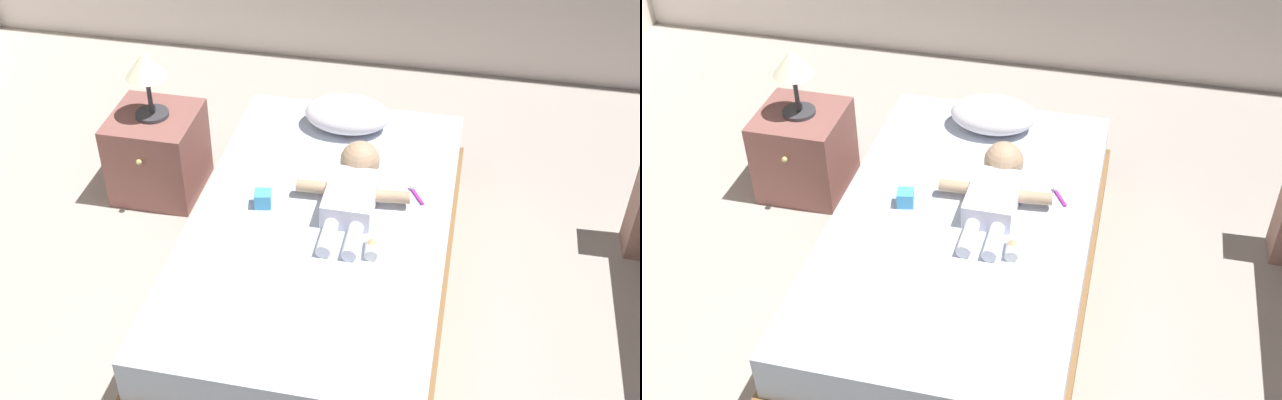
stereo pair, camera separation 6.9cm
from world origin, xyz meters
TOP-DOWN VIEW (x-y plane):
  - bed at (-0.05, 0.70)m, footprint 1.17×2.00m
  - pillow at (-0.06, 1.44)m, footprint 0.43×0.31m
  - baby at (0.07, 0.86)m, footprint 0.52×0.68m
  - toothbrush at (0.35, 0.94)m, footprint 0.08×0.12m
  - nightstand at (-1.06, 1.31)m, footprint 0.44×0.47m
  - lamp at (-1.06, 1.31)m, footprint 0.21×0.21m
  - toy_block at (-0.31, 0.73)m, footprint 0.09×0.09m
  - baby_bottle at (0.21, 0.52)m, footprint 0.07×0.12m

SIDE VIEW (x-z plane):
  - bed at x=-0.05m, z-range 0.00..0.44m
  - nightstand at x=-1.06m, z-range 0.00..0.47m
  - toothbrush at x=0.35m, z-range 0.44..0.46m
  - baby_bottle at x=0.21m, z-range 0.44..0.51m
  - toy_block at x=-0.31m, z-range 0.44..0.52m
  - baby at x=0.07m, z-range 0.42..0.60m
  - pillow at x=-0.06m, z-range 0.44..0.60m
  - lamp at x=-1.06m, z-range 0.55..0.91m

